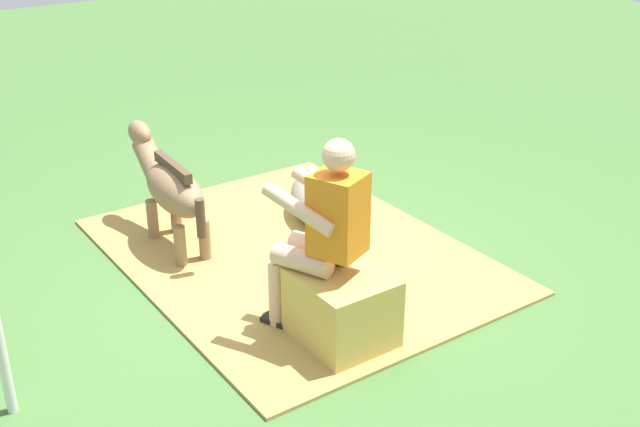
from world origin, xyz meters
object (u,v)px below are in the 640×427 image
object	(u,v)px
person_seated	(322,229)
pony_standing	(170,186)
pony_lying	(316,202)
hay_bale	(342,308)

from	to	relation	value
person_seated	pony_standing	size ratio (longest dim) A/B	1.01
pony_standing	pony_lying	size ratio (longest dim) A/B	1.03
hay_bale	pony_lying	size ratio (longest dim) A/B	0.46
person_seated	pony_standing	bearing A→B (deg)	8.39
person_seated	pony_lying	size ratio (longest dim) A/B	1.04
person_seated	pony_lying	xyz separation A→B (m)	(1.39, -0.92, -0.57)
hay_bale	person_seated	distance (m)	0.54
hay_bale	pony_lying	xyz separation A→B (m)	(1.55, -0.87, -0.05)
hay_bale	person_seated	xyz separation A→B (m)	(0.16, 0.05, 0.51)
hay_bale	pony_lying	distance (m)	1.78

